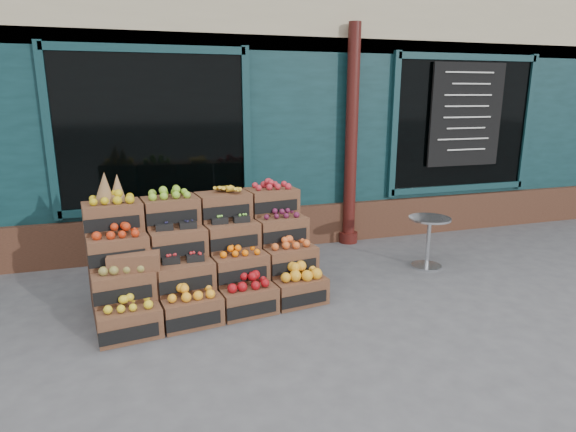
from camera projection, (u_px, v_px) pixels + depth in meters
name	position (u px, v px, depth m)	size (l,w,h in m)	color
ground	(325.00, 306.00, 5.20)	(60.00, 60.00, 0.00)	#4E4E51
shop_facade	(230.00, 85.00, 9.34)	(12.00, 6.24, 4.80)	#0F2F33
crate_display	(205.00, 261.00, 5.24)	(2.49, 1.45, 1.47)	brown
spare_crates	(137.00, 287.00, 4.78)	(0.51, 0.38, 0.73)	brown
bistro_table	(429.00, 236.00, 6.27)	(0.54, 0.54, 0.68)	silver
shopkeeper	(145.00, 180.00, 7.19)	(0.71, 0.47, 1.96)	#1C6431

